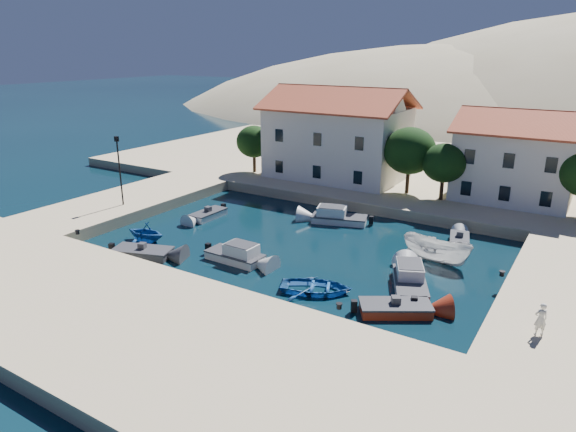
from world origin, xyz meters
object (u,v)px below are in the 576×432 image
object	(u,v)px
cabin_cruiser_south	(235,255)
building_mid	(517,154)
lamppost	(119,164)
cabin_cruiser_east	(410,281)
boat_east	(436,262)
rowboat_south	(316,292)
pedestrian	(541,319)
building_left	(338,132)

from	to	relation	value
cabin_cruiser_south	building_mid	bearing A→B (deg)	60.56
lamppost	cabin_cruiser_east	distance (m)	27.61
cabin_cruiser_east	building_mid	bearing A→B (deg)	-30.09
lamppost	boat_east	bearing A→B (deg)	9.12
rowboat_south	boat_east	xyz separation A→B (m)	(4.93, 8.73, 0.00)
building_mid	cabin_cruiser_south	xyz separation A→B (m)	(-14.36, -24.08, -4.75)
lamppost	boat_east	distance (m)	28.16
cabin_cruiser_east	pedestrian	size ratio (longest dim) A/B	2.93
cabin_cruiser_east	pedestrian	xyz separation A→B (m)	(7.81, -3.64, 1.40)
cabin_cruiser_east	boat_east	xyz separation A→B (m)	(0.14, 5.09, -0.48)
lamppost	building_mid	bearing A→B (deg)	35.45
building_left	boat_east	world-z (taller)	building_left
building_left	pedestrian	distance (m)	34.13
building_mid	rowboat_south	world-z (taller)	building_mid
rowboat_south	pedestrian	distance (m)	12.74
cabin_cruiser_south	cabin_cruiser_east	size ratio (longest dim) A/B	0.85
boat_east	pedestrian	xyz separation A→B (m)	(7.67, -8.74, 1.87)
cabin_cruiser_south	rowboat_south	world-z (taller)	cabin_cruiser_south
building_left	cabin_cruiser_south	xyz separation A→B (m)	(3.64, -23.08, -5.46)
lamppost	pedestrian	size ratio (longest dim) A/B	3.57
building_left	boat_east	size ratio (longest dim) A/B	2.84
building_left	rowboat_south	xyz separation A→B (m)	(10.98, -24.33, -5.94)
building_left	rowboat_south	world-z (taller)	building_left
cabin_cruiser_south	building_left	bearing A→B (deg)	100.33
pedestrian	rowboat_south	bearing A→B (deg)	-32.48
cabin_cruiser_south	boat_east	bearing A→B (deg)	32.74
building_left	cabin_cruiser_east	xyz separation A→B (m)	(15.77, -20.69, -5.46)
building_left	lamppost	bearing A→B (deg)	-119.90
boat_east	pedestrian	distance (m)	11.77
lamppost	rowboat_south	xyz separation A→B (m)	(22.48, -4.33, -4.75)
cabin_cruiser_south	pedestrian	world-z (taller)	pedestrian
building_mid	rowboat_south	distance (m)	26.80
boat_east	pedestrian	world-z (taller)	pedestrian
rowboat_south	building_left	bearing A→B (deg)	1.91
building_mid	cabin_cruiser_south	size ratio (longest dim) A/B	2.41
rowboat_south	boat_east	distance (m)	10.02
lamppost	rowboat_south	distance (m)	23.38
building_mid	building_left	bearing A→B (deg)	-176.82
pedestrian	building_mid	bearing A→B (deg)	-110.02
building_left	cabin_cruiser_east	bearing A→B (deg)	-52.69
lamppost	rowboat_south	world-z (taller)	lamppost
boat_east	pedestrian	size ratio (longest dim) A/B	2.97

